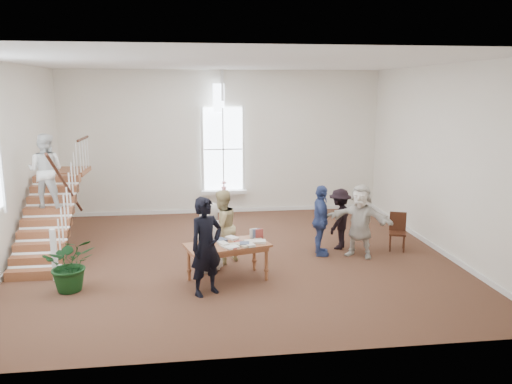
{
  "coord_description": "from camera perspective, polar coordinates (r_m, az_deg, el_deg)",
  "views": [
    {
      "loc": [
        -0.96,
        -11.24,
        3.92
      ],
      "look_at": [
        0.53,
        0.4,
        1.49
      ],
      "focal_mm": 35.0,
      "sensor_mm": 36.0,
      "label": 1
    }
  ],
  "objects": [
    {
      "name": "police_officer",
      "position": [
        9.64,
        -5.72,
        -6.21
      ],
      "size": [
        0.84,
        0.77,
        1.93
      ],
      "primitive_type": "imported",
      "rotation": [
        0.0,
        0.0,
        0.57
      ],
      "color": "black",
      "rests_on": "ground"
    },
    {
      "name": "room_shell",
      "position": [
        16.05,
        -3.69,
        -0.98
      ],
      "size": [
        10.49,
        10.0,
        10.0
      ],
      "color": "silver",
      "rests_on": "ground"
    },
    {
      "name": "ground",
      "position": [
        11.94,
        -2.3,
        -7.46
      ],
      "size": [
        10.0,
        10.0,
        0.0
      ],
      "primitive_type": "plane",
      "color": "#4D2F1E",
      "rests_on": "ground"
    },
    {
      "name": "woman_cluster_a",
      "position": [
        11.95,
        7.4,
        -3.27
      ],
      "size": [
        0.58,
        1.05,
        1.7
      ],
      "primitive_type": "imported",
      "rotation": [
        0.0,
        0.0,
        1.4
      ],
      "color": "#364781",
      "rests_on": "ground"
    },
    {
      "name": "staircase",
      "position": [
        12.66,
        -22.65,
        0.34
      ],
      "size": [
        1.1,
        4.1,
        2.92
      ],
      "color": "brown",
      "rests_on": "ground"
    },
    {
      "name": "side_chair",
      "position": [
        12.86,
        15.87,
        -4.12
      ],
      "size": [
        0.52,
        0.52,
        0.93
      ],
      "rotation": [
        0.0,
        0.0,
        -0.37
      ],
      "color": "#38180F",
      "rests_on": "ground"
    },
    {
      "name": "woman_cluster_c",
      "position": [
        12.02,
        11.8,
        -3.24
      ],
      "size": [
        1.62,
        1.33,
        1.74
      ],
      "primitive_type": "imported",
      "rotation": [
        0.0,
        0.0,
        5.69
      ],
      "color": "silver",
      "rests_on": "ground"
    },
    {
      "name": "floor_plant",
      "position": [
        10.55,
        -20.44,
        -7.71
      ],
      "size": [
        1.14,
        1.04,
        1.09
      ],
      "primitive_type": "imported",
      "rotation": [
        0.0,
        0.0,
        0.22
      ],
      "color": "#113614",
      "rests_on": "ground"
    },
    {
      "name": "person_yellow",
      "position": [
        11.37,
        -3.95,
        -3.99
      ],
      "size": [
        1.05,
        1.01,
        1.7
      ],
      "primitive_type": "imported",
      "rotation": [
        0.0,
        0.0,
        3.78
      ],
      "color": "tan",
      "rests_on": "ground"
    },
    {
      "name": "woman_cluster_b",
      "position": [
        12.56,
        9.53,
        -3.05
      ],
      "size": [
        1.02,
        1.12,
        1.51
      ],
      "primitive_type": "imported",
      "rotation": [
        0.0,
        0.0,
        4.11
      ],
      "color": "black",
      "rests_on": "ground"
    },
    {
      "name": "library_table",
      "position": [
        10.36,
        -3.15,
        -6.39
      ],
      "size": [
        1.85,
        1.27,
        0.85
      ],
      "rotation": [
        0.0,
        0.0,
        0.28
      ],
      "color": "brown",
      "rests_on": "ground"
    },
    {
      "name": "elderly_woman",
      "position": [
        10.89,
        -5.36,
        -5.11
      ],
      "size": [
        0.91,
        0.84,
        1.56
      ],
      "primitive_type": "imported",
      "rotation": [
        0.0,
        0.0,
        3.75
      ],
      "color": "silver",
      "rests_on": "ground"
    }
  ]
}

